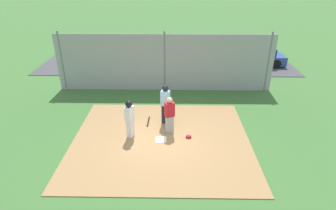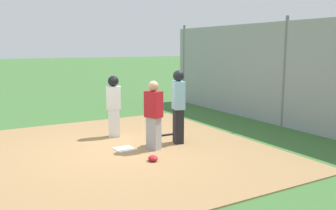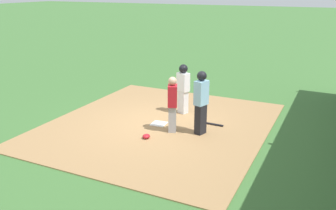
% 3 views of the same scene
% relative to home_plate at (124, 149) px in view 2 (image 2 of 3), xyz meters
% --- Properties ---
extents(ground_plane, '(140.00, 140.00, 0.00)m').
position_rel_home_plate_xyz_m(ground_plane, '(0.00, 0.00, -0.04)').
color(ground_plane, '#3D6B33').
extents(dirt_infield, '(7.20, 6.40, 0.03)m').
position_rel_home_plate_xyz_m(dirt_infield, '(0.00, 0.00, -0.03)').
color(dirt_infield, '#9E774C').
rests_on(dirt_infield, ground_plane).
extents(home_plate, '(0.47, 0.47, 0.02)m').
position_rel_home_plate_xyz_m(home_plate, '(0.00, 0.00, 0.00)').
color(home_plate, white).
rests_on(home_plate, dirt_infield).
extents(catcher, '(0.45, 0.39, 1.64)m').
position_rel_home_plate_xyz_m(catcher, '(-0.34, -0.62, 0.84)').
color(catcher, '#9E9EA3').
rests_on(catcher, dirt_infield).
extents(umpire, '(0.44, 0.36, 1.84)m').
position_rel_home_plate_xyz_m(umpire, '(-0.14, -1.41, 0.97)').
color(umpire, black).
rests_on(umpire, dirt_infield).
extents(runner, '(0.38, 0.45, 1.65)m').
position_rel_home_plate_xyz_m(runner, '(1.27, -0.25, 0.93)').
color(runner, silver).
rests_on(runner, dirt_infield).
extents(baseball_bat, '(0.08, 0.84, 0.06)m').
position_rel_home_plate_xyz_m(baseball_bat, '(0.64, -1.45, 0.02)').
color(baseball_bat, black).
rests_on(baseball_bat, dirt_infield).
extents(catcher_mask, '(0.24, 0.20, 0.12)m').
position_rel_home_plate_xyz_m(catcher_mask, '(-1.13, -0.18, 0.05)').
color(catcher_mask, '#B21923').
rests_on(catcher_mask, dirt_infield).
extents(backstop_fence, '(12.00, 0.10, 3.35)m').
position_rel_home_plate_xyz_m(backstop_fence, '(0.00, -5.27, 1.56)').
color(backstop_fence, '#93999E').
rests_on(backstop_fence, ground_plane).
extents(parked_car_green, '(4.40, 2.34, 1.28)m').
position_rel_home_plate_xyz_m(parked_car_green, '(3.56, -9.91, 0.57)').
color(parked_car_green, '#235B38').
rests_on(parked_car_green, parking_lot).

